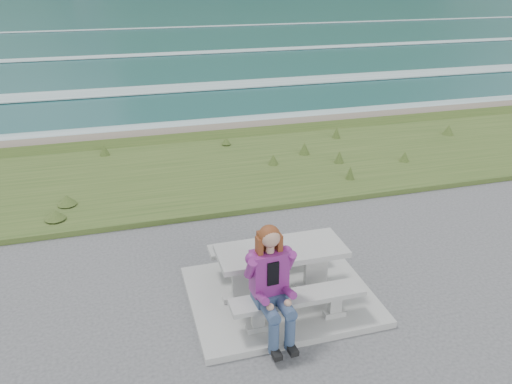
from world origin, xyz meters
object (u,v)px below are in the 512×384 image
bench_seaward (266,248)px  seated_woman (274,300)px  bench_landward (298,301)px  picnic_table (281,258)px

bench_seaward → seated_woman: seated_woman is taller
bench_seaward → bench_landward: bearing=-90.0°
picnic_table → bench_seaward: picnic_table is taller
bench_seaward → seated_woman: bearing=-103.8°
bench_landward → seated_woman: size_ratio=1.19×
picnic_table → bench_landward: (0.00, -0.70, -0.23)m
picnic_table → seated_woman: 0.93m
bench_landward → bench_seaward: 1.40m
picnic_table → bench_landward: picnic_table is taller
picnic_table → bench_seaward: (0.00, 0.70, -0.23)m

